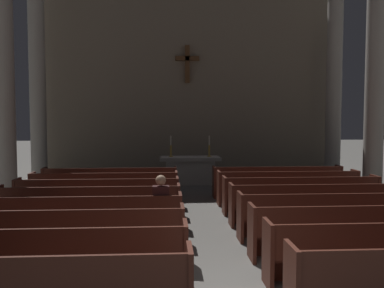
# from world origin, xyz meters

# --- Properties ---
(pew_left_row_2) EXTENTS (3.94, 0.50, 0.95)m
(pew_left_row_2) POSITION_xyz_m (-2.53, 1.06, 0.48)
(pew_left_row_2) COLOR #4C2319
(pew_left_row_2) RESTS_ON ground
(pew_left_row_3) EXTENTS (3.94, 0.50, 0.95)m
(pew_left_row_3) POSITION_xyz_m (-2.53, 2.15, 0.48)
(pew_left_row_3) COLOR #4C2319
(pew_left_row_3) RESTS_ON ground
(pew_left_row_4) EXTENTS (3.94, 0.50, 0.95)m
(pew_left_row_4) POSITION_xyz_m (-2.53, 3.25, 0.48)
(pew_left_row_4) COLOR #4C2319
(pew_left_row_4) RESTS_ON ground
(pew_left_row_5) EXTENTS (3.94, 0.50, 0.95)m
(pew_left_row_5) POSITION_xyz_m (-2.53, 4.34, 0.48)
(pew_left_row_5) COLOR #4C2319
(pew_left_row_5) RESTS_ON ground
(pew_left_row_6) EXTENTS (3.94, 0.50, 0.95)m
(pew_left_row_6) POSITION_xyz_m (-2.53, 5.44, 0.48)
(pew_left_row_6) COLOR #4C2319
(pew_left_row_6) RESTS_ON ground
(pew_left_row_7) EXTENTS (3.94, 0.50, 0.95)m
(pew_left_row_7) POSITION_xyz_m (-2.53, 6.54, 0.48)
(pew_left_row_7) COLOR #4C2319
(pew_left_row_7) RESTS_ON ground
(pew_left_row_8) EXTENTS (3.94, 0.50, 0.95)m
(pew_left_row_8) POSITION_xyz_m (-2.53, 7.63, 0.48)
(pew_left_row_8) COLOR #4C2319
(pew_left_row_8) RESTS_ON ground
(pew_right_row_3) EXTENTS (3.94, 0.50, 0.95)m
(pew_right_row_3) POSITION_xyz_m (2.53, 2.15, 0.48)
(pew_right_row_3) COLOR #4C2319
(pew_right_row_3) RESTS_ON ground
(pew_right_row_4) EXTENTS (3.94, 0.50, 0.95)m
(pew_right_row_4) POSITION_xyz_m (2.53, 3.25, 0.48)
(pew_right_row_4) COLOR #4C2319
(pew_right_row_4) RESTS_ON ground
(pew_right_row_5) EXTENTS (3.94, 0.50, 0.95)m
(pew_right_row_5) POSITION_xyz_m (2.53, 4.34, 0.48)
(pew_right_row_5) COLOR #4C2319
(pew_right_row_5) RESTS_ON ground
(pew_right_row_6) EXTENTS (3.94, 0.50, 0.95)m
(pew_right_row_6) POSITION_xyz_m (2.53, 5.44, 0.48)
(pew_right_row_6) COLOR #4C2319
(pew_right_row_6) RESTS_ON ground
(pew_right_row_7) EXTENTS (3.94, 0.50, 0.95)m
(pew_right_row_7) POSITION_xyz_m (2.53, 6.54, 0.48)
(pew_right_row_7) COLOR #4C2319
(pew_right_row_7) RESTS_ON ground
(pew_right_row_8) EXTENTS (3.94, 0.50, 0.95)m
(pew_right_row_8) POSITION_xyz_m (2.53, 7.63, 0.48)
(pew_right_row_8) COLOR #4C2319
(pew_right_row_8) RESTS_ON ground
(column_left_third) EXTENTS (0.88, 0.88, 7.53)m
(column_left_third) POSITION_xyz_m (-5.58, 7.73, 3.68)
(column_left_third) COLOR #ADA89E
(column_left_third) RESTS_ON ground
(column_right_third) EXTENTS (0.88, 0.88, 7.53)m
(column_right_third) POSITION_xyz_m (5.58, 7.73, 3.68)
(column_right_third) COLOR #ADA89E
(column_right_third) RESTS_ON ground
(column_left_fourth) EXTENTS (0.88, 0.88, 7.53)m
(column_left_fourth) POSITION_xyz_m (-5.58, 10.83, 3.68)
(column_left_fourth) COLOR #ADA89E
(column_left_fourth) RESTS_ON ground
(column_right_fourth) EXTENTS (0.88, 0.88, 7.53)m
(column_right_fourth) POSITION_xyz_m (5.58, 10.83, 3.68)
(column_right_fourth) COLOR #ADA89E
(column_right_fourth) RESTS_ON ground
(altar) EXTENTS (2.20, 0.90, 1.01)m
(altar) POSITION_xyz_m (0.00, 10.18, 0.53)
(altar) COLOR #A8A399
(altar) RESTS_ON ground
(candlestick_left) EXTENTS (0.16, 0.16, 0.77)m
(candlestick_left) POSITION_xyz_m (-0.70, 10.18, 1.26)
(candlestick_left) COLOR #B79338
(candlestick_left) RESTS_ON altar
(candlestick_right) EXTENTS (0.16, 0.16, 0.77)m
(candlestick_right) POSITION_xyz_m (0.70, 10.18, 1.26)
(candlestick_right) COLOR #B79338
(candlestick_right) RESTS_ON altar
(apse_with_cross) EXTENTS (12.10, 0.43, 8.38)m
(apse_with_cross) POSITION_xyz_m (0.00, 12.37, 4.19)
(apse_with_cross) COLOR gray
(apse_with_cross) RESTS_ON ground
(lone_worshipper) EXTENTS (0.32, 0.43, 1.32)m
(lone_worshipper) POSITION_xyz_m (-0.96, 3.29, 0.69)
(lone_worshipper) COLOR #26262B
(lone_worshipper) RESTS_ON ground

